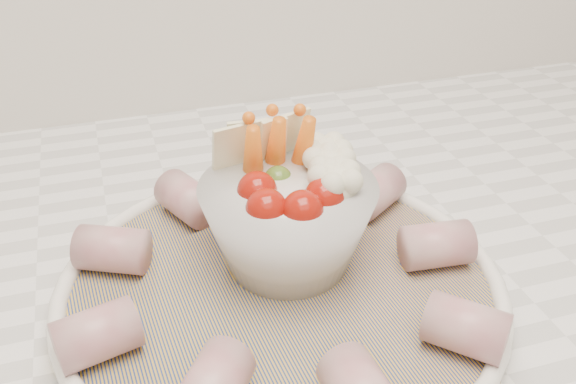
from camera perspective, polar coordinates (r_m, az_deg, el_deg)
name	(u,v)px	position (r m, az deg, el deg)	size (l,w,h in m)	color
serving_platter	(281,288)	(0.46, -0.64, -8.52)	(0.34, 0.34, 0.02)	navy
veggie_bowl	(290,215)	(0.45, 0.17, -2.06)	(0.12, 0.12, 0.11)	silver
cured_meat_rolls	(281,265)	(0.45, -0.66, -6.49)	(0.29, 0.30, 0.03)	#A94D59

